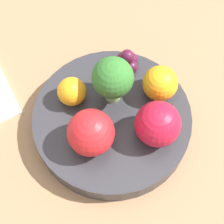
{
  "coord_description": "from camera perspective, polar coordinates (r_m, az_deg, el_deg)",
  "views": [
    {
      "loc": [
        0.14,
        0.16,
        0.46
      ],
      "look_at": [
        0.0,
        0.0,
        0.06
      ],
      "focal_mm": 60.0,
      "sensor_mm": 36.0,
      "label": 1
    }
  ],
  "objects": [
    {
      "name": "orange_back",
      "position": [
        0.46,
        -6.14,
        3.12
      ],
      "size": [
        0.04,
        0.04,
        0.04
      ],
      "color": "orange",
      "rests_on": "bowl"
    },
    {
      "name": "bowl",
      "position": [
        0.47,
        0.0,
        -1.36
      ],
      "size": [
        0.2,
        0.2,
        0.03
      ],
      "color": "#2D2D33",
      "rests_on": "table_surface"
    },
    {
      "name": "grape_cluster",
      "position": [
        0.49,
        2.3,
        7.7
      ],
      "size": [
        0.03,
        0.03,
        0.03
      ],
      "color": "#47142D",
      "rests_on": "bowl"
    },
    {
      "name": "apple_green",
      "position": [
        0.42,
        -3.24,
        -3.17
      ],
      "size": [
        0.05,
        0.05,
        0.05
      ],
      "color": "red",
      "rests_on": "bowl"
    },
    {
      "name": "ground_plane",
      "position": [
        0.51,
        0.0,
        -3.08
      ],
      "size": [
        6.0,
        6.0,
        0.0
      ],
      "primitive_type": "plane",
      "color": "gray"
    },
    {
      "name": "table_surface",
      "position": [
        0.5,
        0.0,
        -2.6
      ],
      "size": [
        1.2,
        1.2,
        0.02
      ],
      "color": "#936D4C",
      "rests_on": "ground_plane"
    },
    {
      "name": "broccoli",
      "position": [
        0.44,
        0.11,
        5.1
      ],
      "size": [
        0.05,
        0.05,
        0.07
      ],
      "color": "#8CB76B",
      "rests_on": "bowl"
    },
    {
      "name": "orange_front",
      "position": [
        0.46,
        7.37,
        4.35
      ],
      "size": [
        0.04,
        0.04,
        0.04
      ],
      "color": "orange",
      "rests_on": "bowl"
    },
    {
      "name": "apple_red",
      "position": [
        0.43,
        6.99,
        -1.84
      ],
      "size": [
        0.05,
        0.05,
        0.05
      ],
      "color": "#B7142D",
      "rests_on": "bowl"
    }
  ]
}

